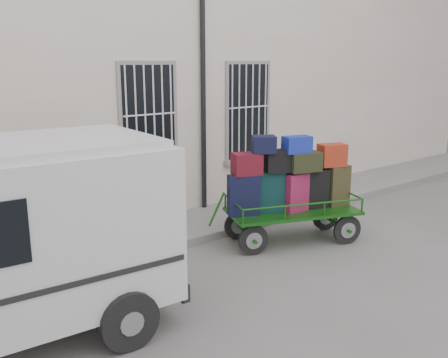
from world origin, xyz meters
name	(u,v)px	position (x,y,z in m)	size (l,w,h in m)	color
ground	(260,262)	(0.00, 0.00, 0.00)	(80.00, 80.00, 0.00)	#61615C
building	(110,79)	(0.00, 5.50, 3.00)	(24.00, 5.15, 6.00)	beige
sidewalk	(188,226)	(0.00, 2.20, 0.07)	(24.00, 1.70, 0.15)	slate
luggage_cart	(292,187)	(1.15, 0.38, 1.10)	(2.93, 1.95, 2.10)	black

